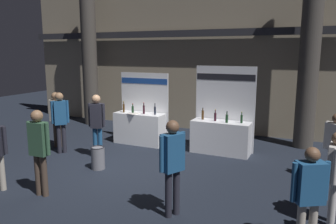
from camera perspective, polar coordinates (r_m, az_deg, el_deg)
The scene contains 13 objects.
ground_plane at distance 8.80m, azimuth -7.22°, elevation -9.32°, with size 29.20×29.20×0.00m, color black.
hall_colonnade at distance 12.48m, azimuth 4.09°, elevation 11.74°, with size 14.60×1.37×6.55m.
exhibitor_booth_0 at distance 10.75m, azimuth -4.81°, elevation -2.31°, with size 1.72×0.74×2.28m.
exhibitor_booth_1 at distance 9.82m, azimuth 9.18°, elevation -3.55°, with size 1.79×0.66×2.54m.
trash_bin at distance 8.67m, azimuth -12.00°, elevation -7.75°, with size 0.34×0.34×0.58m.
visitor_0 at distance 10.76m, azimuth -18.73°, elevation -0.44°, with size 0.51×0.29×1.73m.
visitor_1 at distance 7.23m, azimuth -21.38°, elevation -5.40°, with size 0.54×0.24×1.81m.
visitor_2 at distance 10.07m, azimuth -18.10°, elevation -0.85°, with size 0.41×0.42×1.80m.
visitor_3 at distance 5.34m, azimuth 23.24°, elevation -12.34°, with size 0.50×0.42×1.62m.
visitor_4 at distance 9.37m, azimuth -12.18°, elevation -1.51°, with size 0.46×0.31×1.79m.
visitor_5 at distance 5.92m, azimuth 0.78°, elevation -8.18°, with size 0.38×0.51×1.78m.
visitor_6 at distance 6.33m, azimuth 26.96°, elevation -8.85°, with size 0.28×0.62×1.65m.
visitor_9 at distance 8.30m, azimuth 26.88°, elevation -4.62°, with size 0.47×0.48×1.61m.
Camera 1 is at (4.44, -6.99, 2.97)m, focal length 35.31 mm.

